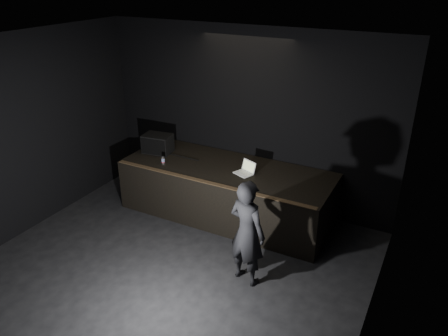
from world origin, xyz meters
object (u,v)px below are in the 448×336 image
Objects in this scene: beer_can at (163,160)px; person at (247,233)px; stage_riser at (227,191)px; laptop at (246,170)px; stage_monitor at (158,144)px.

beer_can is 2.62m from person.
laptop reaches higher than stage_riser.
person is at bearing -38.05° from stage_monitor.
stage_riser is at bearing -39.30° from person.
stage_monitor is at bearing -159.24° from laptop.
stage_monitor is at bearing 179.54° from stage_riser.
beer_can reaches higher than stage_riser.
laptop is at bearing -7.16° from stage_riser.
stage_monitor is 0.35× the size of person.
stage_monitor is at bearing -15.88° from person.
stage_riser is 9.79× the size of laptop.
stage_riser is 0.69m from laptop.
laptop is (2.00, -0.06, -0.13)m from stage_monitor.
person is (2.33, -1.18, -0.23)m from beer_can.
stage_monitor is (-1.59, 0.01, 0.69)m from stage_riser.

